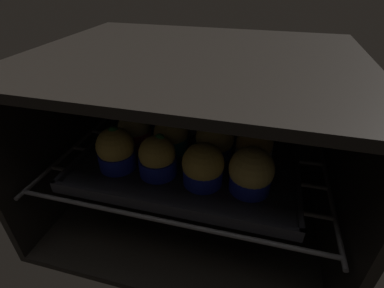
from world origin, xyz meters
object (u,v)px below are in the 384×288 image
object	(u,v)px
muffin_row1_col3	(254,146)
muffin_row2_col2	(219,121)
baking_tray	(192,154)
muffin_row0_col1	(157,157)
muffin_row1_col0	(134,131)
muffin_row2_col0	(148,113)
muffin_row1_col1	(171,136)
muffin_row2_col3	(260,126)
muffin_row0_col2	(203,166)
muffin_row2_col1	(183,116)
muffin_row0_col0	(116,150)
muffin_row1_col2	(215,140)
muffin_row0_col3	(251,172)

from	to	relation	value
muffin_row1_col3	muffin_row2_col2	world-z (taller)	muffin_row2_col2
baking_tray	muffin_row0_col1	bearing A→B (deg)	-117.92
muffin_row2_col2	muffin_row1_col0	bearing A→B (deg)	-155.15
muffin_row0_col1	muffin_row2_col2	distance (cm)	18.50
baking_tray	muffin_row2_col0	xyz separation A→B (cm)	(-13.10, 8.25, 4.15)
muffin_row0_col1	muffin_row2_col0	xyz separation A→B (cm)	(-8.73, 16.51, 0.12)
muffin_row0_col1	muffin_row1_col1	size ratio (longest dim) A/B	1.03
muffin_row2_col2	muffin_row2_col3	bearing A→B (deg)	3.40
muffin_row0_col1	muffin_row2_col3	distance (cm)	24.35
muffin_row0_col2	muffin_row2_col2	size ratio (longest dim) A/B	0.93
baking_tray	muffin_row2_col1	bearing A→B (deg)	116.94
muffin_row0_col1	baking_tray	bearing A→B (deg)	62.08
muffin_row0_col1	muffin_row1_col1	distance (cm)	8.24
muffin_row0_col0	muffin_row2_col0	xyz separation A→B (cm)	(-0.44, 16.62, -0.22)
baking_tray	muffin_row1_col3	distance (cm)	13.11
muffin_row0_col0	muffin_row0_col1	distance (cm)	8.30
muffin_row1_col0	muffin_row1_col2	world-z (taller)	muffin_row1_col2
muffin_row0_col0	muffin_row2_col2	xyz separation A→B (cm)	(16.73, 16.58, -0.08)
muffin_row2_col2	baking_tray	bearing A→B (deg)	-116.37
muffin_row1_col1	muffin_row2_col0	size ratio (longest dim) A/B	1.00
muffin_row2_col1	muffin_row0_col2	bearing A→B (deg)	-63.43
muffin_row1_col1	muffin_row2_col1	size ratio (longest dim) A/B	1.02
muffin_row0_col2	muffin_row0_col3	size ratio (longest dim) A/B	0.96
muffin_row0_col1	muffin_row0_col3	size ratio (longest dim) A/B	0.99
muffin_row1_col2	muffin_row2_col0	xyz separation A→B (cm)	(-17.75, 7.89, 0.14)
muffin_row1_col2	muffin_row2_col3	xyz separation A→B (cm)	(8.41, 8.38, 0.00)
muffin_row0_col2	muffin_row2_col1	world-z (taller)	muffin_row0_col2
muffin_row2_col3	muffin_row2_col1	bearing A→B (deg)	179.87
muffin_row0_col2	muffin_row2_col0	bearing A→B (deg)	135.67
baking_tray	muffin_row2_col1	distance (cm)	10.66
muffin_row0_col3	muffin_row2_col1	distance (cm)	24.29
muffin_row0_col0	muffin_row2_col1	size ratio (longest dim) A/B	1.11
muffin_row1_col1	baking_tray	bearing A→B (deg)	0.24
muffin_row0_col1	muffin_row0_col2	xyz separation A→B (cm)	(8.68, -0.50, 0.05)
muffin_row1_col1	muffin_row0_col1	bearing A→B (deg)	-89.15
muffin_row1_col2	muffin_row2_col1	distance (cm)	12.40
muffin_row0_col0	muffin_row1_col2	world-z (taller)	muffin_row0_col0
muffin_row2_col2	muffin_row0_col2	bearing A→B (deg)	-89.20
baking_tray	muffin_row2_col2	world-z (taller)	muffin_row2_col2
baking_tray	muffin_row0_col2	distance (cm)	10.57
muffin_row0_col1	muffin_row2_col1	bearing A→B (deg)	90.29
muffin_row1_col0	muffin_row2_col1	xyz separation A→B (cm)	(8.48, 8.45, 0.39)
muffin_row0_col1	muffin_row0_col3	bearing A→B (deg)	-0.70
muffin_row2_col0	muffin_row2_col3	world-z (taller)	muffin_row2_col0
muffin_row1_col2	muffin_row1_col3	xyz separation A→B (cm)	(7.84, -0.11, -0.05)
baking_tray	muffin_row1_col2	xyz separation A→B (cm)	(4.65, 0.36, 4.01)
muffin_row2_col2	muffin_row2_col3	distance (cm)	9.01
muffin_row0_col1	muffin_row2_col3	bearing A→B (deg)	44.27
muffin_row0_col2	baking_tray	bearing A→B (deg)	116.20
muffin_row0_col2	muffin_row2_col1	distance (cm)	19.60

